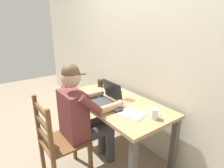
{
  "coord_description": "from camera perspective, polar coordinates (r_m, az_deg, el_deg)",
  "views": [
    {
      "loc": [
        1.61,
        -1.25,
        1.63
      ],
      "look_at": [
        -0.01,
        -0.05,
        0.94
      ],
      "focal_mm": 30.74,
      "sensor_mm": 36.0,
      "label": 1
    }
  ],
  "objects": [
    {
      "name": "ground_plane",
      "position": [
        2.61,
        1.07,
        -19.88
      ],
      "size": [
        8.0,
        8.0,
        0.0
      ],
      "primitive_type": "plane",
      "color": "gray"
    },
    {
      "name": "back_wall",
      "position": [
        2.34,
        9.66,
        10.47
      ],
      "size": [
        6.0,
        0.04,
        2.6
      ],
      "color": "beige",
      "rests_on": "ground"
    },
    {
      "name": "desk",
      "position": [
        2.27,
        1.16,
        -7.53
      ],
      "size": [
        1.35,
        0.69,
        0.72
      ],
      "color": "#9E7A51",
      "rests_on": "ground"
    },
    {
      "name": "seated_person",
      "position": [
        2.07,
        -8.73,
        -8.82
      ],
      "size": [
        0.5,
        0.6,
        1.24
      ],
      "color": "brown",
      "rests_on": "ground"
    },
    {
      "name": "wooden_chair",
      "position": [
        2.09,
        -15.48,
        -16.18
      ],
      "size": [
        0.42,
        0.42,
        0.93
      ],
      "color": "brown",
      "rests_on": "ground"
    },
    {
      "name": "laptop",
      "position": [
        2.19,
        -1.58,
        -4.08
      ],
      "size": [
        0.33,
        0.28,
        0.23
      ],
      "color": "#232328",
      "rests_on": "desk"
    },
    {
      "name": "computer_mouse",
      "position": [
        1.98,
        2.18,
        -7.81
      ],
      "size": [
        0.06,
        0.1,
        0.03
      ],
      "primitive_type": "ellipsoid",
      "color": "#232328",
      "rests_on": "desk"
    },
    {
      "name": "coffee_mug_white",
      "position": [
        1.89,
        12.52,
        -8.6
      ],
      "size": [
        0.12,
        0.08,
        0.1
      ],
      "color": "white",
      "rests_on": "desk"
    },
    {
      "name": "coffee_mug_dark",
      "position": [
        2.71,
        -3.48,
        0.32
      ],
      "size": [
        0.12,
        0.08,
        0.1
      ],
      "color": "#38281E",
      "rests_on": "desk"
    },
    {
      "name": "book_stack_main",
      "position": [
        2.53,
        -0.26,
        -1.35
      ],
      "size": [
        0.18,
        0.17,
        0.07
      ],
      "color": "gray",
      "rests_on": "desk"
    },
    {
      "name": "paper_pile_near_laptop",
      "position": [
        2.52,
        0.11,
        -2.09
      ],
      "size": [
        0.26,
        0.25,
        0.02
      ],
      "primitive_type": "cube",
      "rotation": [
        0.0,
        0.0,
        0.37
      ],
      "color": "white",
      "rests_on": "desk"
    },
    {
      "name": "paper_pile_back_corner",
      "position": [
        1.94,
        5.81,
        -8.9
      ],
      "size": [
        0.3,
        0.27,
        0.01
      ],
      "primitive_type": "cube",
      "rotation": [
        0.0,
        0.0,
        0.34
      ],
      "color": "silver",
      "rests_on": "desk"
    },
    {
      "name": "paper_pile_side",
      "position": [
        2.4,
        -7.46,
        -3.48
      ],
      "size": [
        0.22,
        0.18,
        0.01
      ],
      "primitive_type": "cube",
      "rotation": [
        0.0,
        0.0,
        -0.05
      ],
      "color": "silver",
      "rests_on": "desk"
    },
    {
      "name": "landscape_photo_print",
      "position": [
        2.27,
        5.18,
        -4.75
      ],
      "size": [
        0.15,
        0.12,
        0.0
      ],
      "primitive_type": "cube",
      "rotation": [
        0.0,
        0.0,
        0.28
      ],
      "color": "#C63D33",
      "rests_on": "desk"
    }
  ]
}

